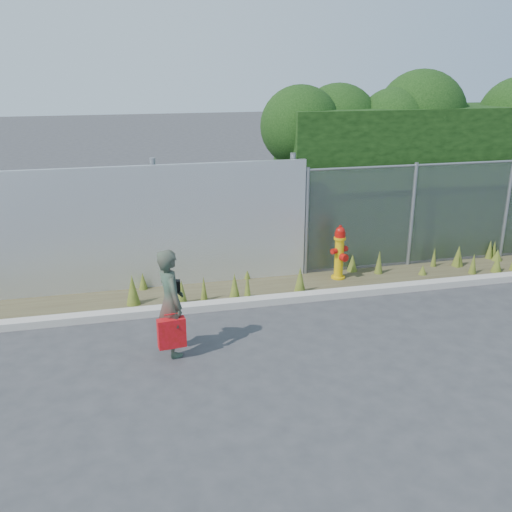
% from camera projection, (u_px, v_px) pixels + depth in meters
% --- Properties ---
extents(ground, '(80.00, 80.00, 0.00)m').
position_uv_depth(ground, '(301.00, 354.00, 7.90)').
color(ground, '#353537').
rests_on(ground, ground).
extents(curb, '(16.00, 0.22, 0.12)m').
position_uv_depth(curb, '(268.00, 300.00, 9.54)').
color(curb, '#AEA79E').
rests_on(curb, ground).
extents(weed_strip, '(16.00, 1.35, 0.53)m').
position_uv_depth(weed_strip, '(225.00, 285.00, 9.98)').
color(weed_strip, '#473F28').
rests_on(weed_strip, ground).
extents(corrugated_fence, '(8.50, 0.21, 2.30)m').
position_uv_depth(corrugated_fence, '(64.00, 234.00, 9.59)').
color(corrugated_fence, silver).
rests_on(corrugated_fence, ground).
extents(chainlink_fence, '(6.50, 0.07, 2.05)m').
position_uv_depth(chainlink_fence, '(460.00, 212.00, 11.27)').
color(chainlink_fence, gray).
rests_on(chainlink_fence, ground).
extents(hedge, '(7.77, 2.03, 3.72)m').
position_uv_depth(hedge, '(439.00, 154.00, 11.92)').
color(hedge, black).
rests_on(hedge, ground).
extents(fire_hydrant, '(0.35, 0.31, 1.04)m').
position_uv_depth(fire_hydrant, '(339.00, 253.00, 10.48)').
color(fire_hydrant, '#DEAC0B').
rests_on(fire_hydrant, ground).
extents(woman, '(0.48, 0.62, 1.51)m').
position_uv_depth(woman, '(171.00, 303.00, 7.71)').
color(woman, '#116C4E').
rests_on(woman, ground).
extents(red_tote_bag, '(0.37, 0.14, 0.49)m').
position_uv_depth(red_tote_bag, '(172.00, 333.00, 7.65)').
color(red_tote_bag, '#A01109').
extents(black_shoulder_bag, '(0.22, 0.09, 0.16)m').
position_uv_depth(black_shoulder_bag, '(172.00, 286.00, 7.76)').
color(black_shoulder_bag, black).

